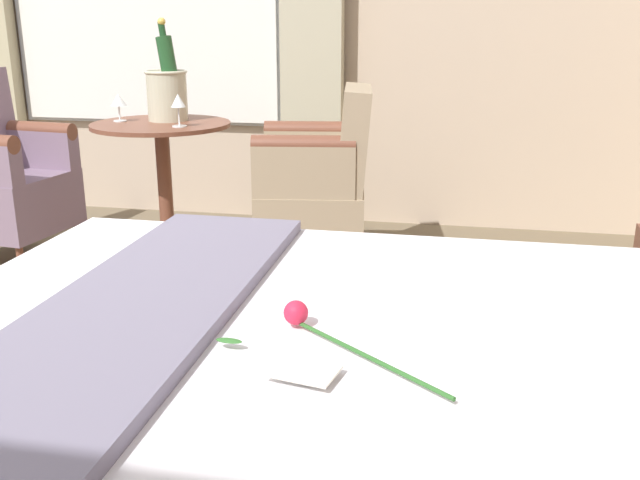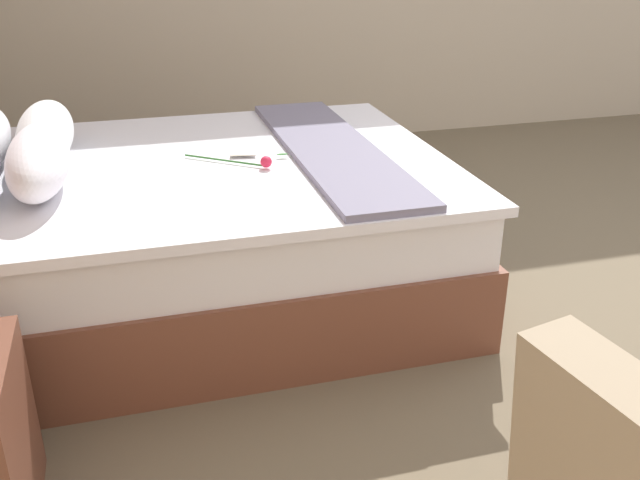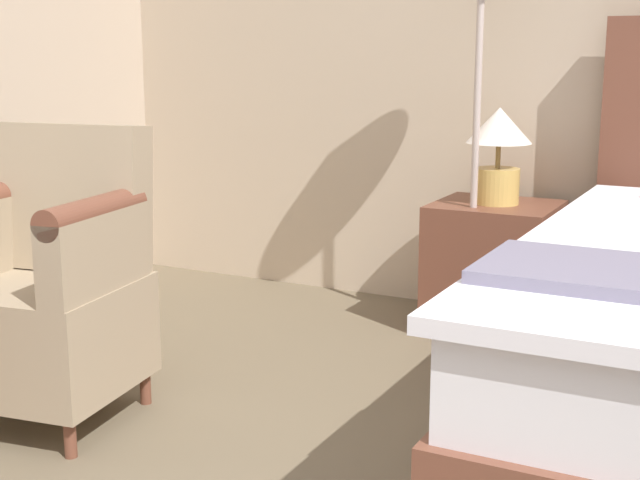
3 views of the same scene
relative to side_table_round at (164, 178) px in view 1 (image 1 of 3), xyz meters
The scene contains 6 objects.
side_table_round is the anchor object (origin of this frame).
champagne_bucket 0.43m from the side_table_round, behind, with size 0.20×0.20×0.48m.
wine_glass_near_bucket 0.42m from the side_table_round, 90.77° to the right, with size 0.08×0.08×0.13m.
wine_glass_near_edge 0.42m from the side_table_round, 51.26° to the left, with size 0.07×0.07×0.15m.
armchair_by_window 0.77m from the side_table_round, 94.24° to the left, with size 0.62×0.60×0.91m.
armchair_facing_bed 0.89m from the side_table_round, 90.03° to the right, with size 0.59×0.59×0.96m.
Camera 1 is at (1.53, 1.92, 1.20)m, focal length 40.00 mm.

